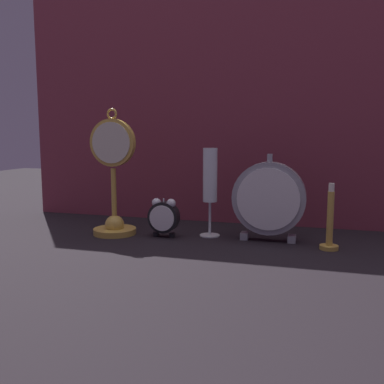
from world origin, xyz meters
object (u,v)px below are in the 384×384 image
(mantel_clock_silver, at_px, (269,199))
(champagne_flute, at_px, (210,182))
(alarm_clock_twin_bell, at_px, (164,216))
(pocket_watch_on_stand, at_px, (114,188))
(brass_candlestick, at_px, (330,227))

(mantel_clock_silver, relative_size, champagne_flute, 0.94)
(alarm_clock_twin_bell, distance_m, champagne_flute, 0.15)
(pocket_watch_on_stand, bearing_deg, champagne_flute, 11.53)
(champagne_flute, bearing_deg, mantel_clock_silver, -4.04)
(alarm_clock_twin_bell, xyz_separation_m, brass_candlestick, (0.42, -0.01, -0.00))
(alarm_clock_twin_bell, height_order, mantel_clock_silver, mantel_clock_silver)
(alarm_clock_twin_bell, relative_size, mantel_clock_silver, 0.46)
(mantel_clock_silver, distance_m, brass_candlestick, 0.17)
(mantel_clock_silver, xyz_separation_m, brass_candlestick, (0.15, -0.04, -0.06))
(mantel_clock_silver, xyz_separation_m, champagne_flute, (-0.16, 0.01, 0.04))
(pocket_watch_on_stand, xyz_separation_m, brass_candlestick, (0.57, -0.00, -0.08))
(mantel_clock_silver, bearing_deg, pocket_watch_on_stand, -174.30)
(pocket_watch_on_stand, height_order, champagne_flute, pocket_watch_on_stand)
(pocket_watch_on_stand, distance_m, brass_candlestick, 0.57)
(pocket_watch_on_stand, height_order, mantel_clock_silver, pocket_watch_on_stand)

